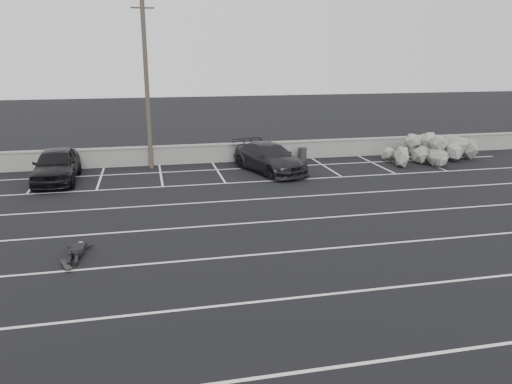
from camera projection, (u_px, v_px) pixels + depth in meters
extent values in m
plane|color=black|center=(240.00, 256.00, 15.44)|extent=(120.00, 120.00, 0.00)
cube|color=gray|center=(194.00, 154.00, 28.48)|extent=(50.00, 0.35, 1.00)
cube|color=gray|center=(194.00, 145.00, 28.34)|extent=(50.00, 0.45, 0.08)
cube|color=silver|center=(296.00, 373.00, 9.80)|extent=(36.00, 0.10, 0.01)
cube|color=silver|center=(262.00, 301.00, 12.62)|extent=(36.00, 0.10, 0.01)
cube|color=silver|center=(240.00, 256.00, 15.44)|extent=(36.00, 0.10, 0.01)
cube|color=silver|center=(225.00, 225.00, 18.27)|extent=(36.00, 0.10, 0.01)
cube|color=silver|center=(213.00, 202.00, 21.09)|extent=(36.00, 0.10, 0.01)
cube|color=silver|center=(205.00, 184.00, 23.91)|extent=(36.00, 0.10, 0.01)
cube|color=silver|center=(198.00, 171.00, 26.73)|extent=(36.00, 0.10, 0.01)
cube|color=silver|center=(37.00, 181.00, 24.60)|extent=(0.10, 5.00, 0.01)
cube|color=silver|center=(101.00, 178.00, 25.22)|extent=(0.10, 5.00, 0.01)
cube|color=silver|center=(161.00, 175.00, 25.85)|extent=(0.10, 5.00, 0.01)
cube|color=silver|center=(218.00, 172.00, 26.47)|extent=(0.10, 5.00, 0.01)
cube|color=silver|center=(273.00, 169.00, 27.09)|extent=(0.10, 5.00, 0.01)
cube|color=silver|center=(325.00, 166.00, 27.72)|extent=(0.10, 5.00, 0.01)
cube|color=silver|center=(375.00, 164.00, 28.34)|extent=(0.10, 5.00, 0.01)
cube|color=silver|center=(423.00, 162.00, 28.97)|extent=(0.10, 5.00, 0.01)
imported|color=black|center=(56.00, 165.00, 24.28)|extent=(1.99, 4.86, 1.65)
imported|color=black|center=(269.00, 158.00, 26.30)|extent=(3.61, 5.55, 1.50)
cylinder|color=#4C4238|center=(147.00, 86.00, 26.17)|extent=(0.24, 0.24, 8.88)
cube|color=#4C4238|center=(142.00, 8.00, 25.14)|extent=(1.18, 0.08, 0.08)
cylinder|color=#28282B|center=(302.00, 155.00, 28.90)|extent=(0.53, 0.53, 0.78)
cylinder|color=#28282B|center=(302.00, 148.00, 28.79)|extent=(0.59, 0.59, 0.04)
cube|color=black|center=(66.00, 265.00, 14.61)|extent=(0.40, 0.71, 0.02)
cube|color=#28282B|center=(65.00, 263.00, 14.81)|extent=(0.15, 0.09, 0.04)
cube|color=#28282B|center=(68.00, 269.00, 14.43)|extent=(0.15, 0.09, 0.04)
cylinder|color=black|center=(62.00, 265.00, 14.77)|extent=(0.04, 0.06, 0.05)
cylinder|color=black|center=(68.00, 263.00, 14.86)|extent=(0.04, 0.06, 0.05)
cylinder|color=black|center=(65.00, 270.00, 14.39)|extent=(0.04, 0.06, 0.05)
cylinder|color=black|center=(71.00, 269.00, 14.48)|extent=(0.04, 0.06, 0.05)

